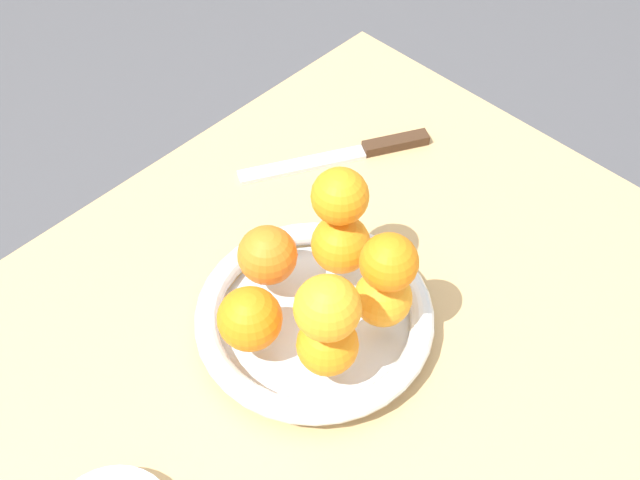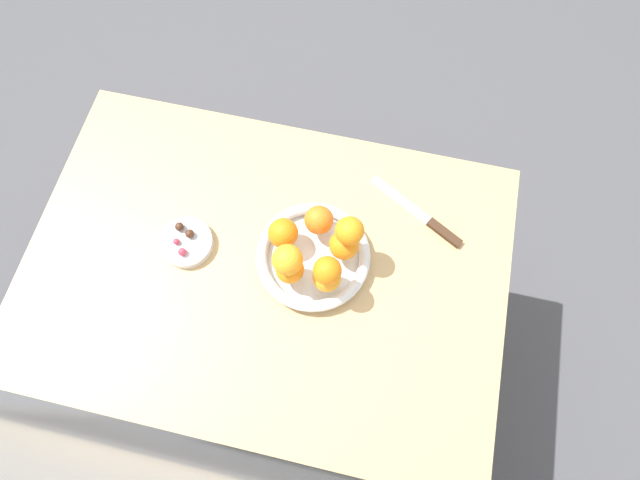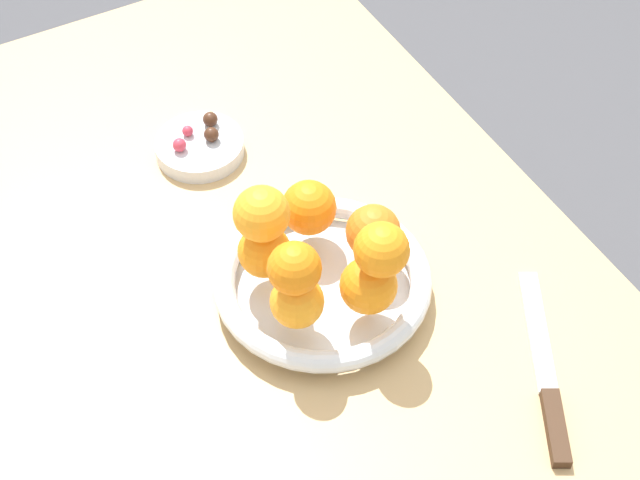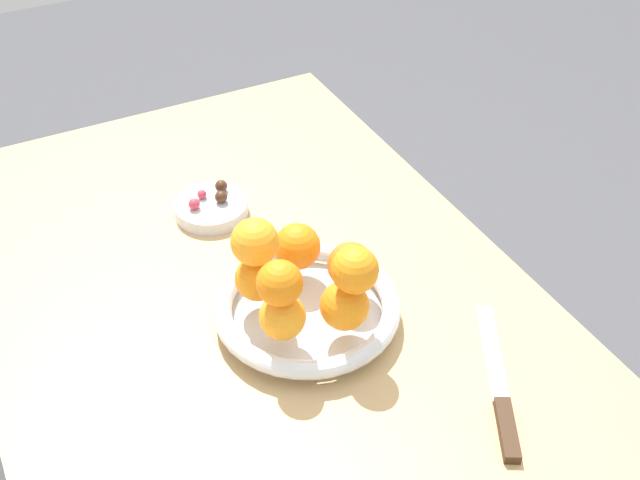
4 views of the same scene
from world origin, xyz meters
name	(u,v)px [view 1 (image 1 of 4)]	position (x,y,z in m)	size (l,w,h in m)	color
dining_table	(278,454)	(0.00, 0.00, 0.65)	(1.10, 0.76, 0.74)	tan
fruit_bowl	(315,318)	(-0.10, -0.04, 0.76)	(0.26, 0.26, 0.04)	silver
orange_0	(383,298)	(-0.15, 0.01, 0.81)	(0.06, 0.06, 0.06)	orange
orange_1	(341,244)	(-0.17, -0.07, 0.81)	(0.07, 0.07, 0.07)	orange
orange_2	(267,255)	(-0.10, -0.11, 0.81)	(0.07, 0.07, 0.07)	orange
orange_3	(250,319)	(-0.03, -0.07, 0.81)	(0.07, 0.07, 0.07)	orange
orange_4	(327,345)	(-0.07, 0.01, 0.81)	(0.06, 0.06, 0.06)	orange
orange_5	(389,262)	(-0.15, 0.01, 0.87)	(0.06, 0.06, 0.06)	orange
orange_6	(340,196)	(-0.18, -0.08, 0.88)	(0.06, 0.06, 0.06)	orange
orange_7	(327,308)	(-0.07, 0.01, 0.87)	(0.06, 0.06, 0.06)	orange
knife	(352,153)	(-0.34, -0.20, 0.75)	(0.24, 0.14, 0.01)	#3F2819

